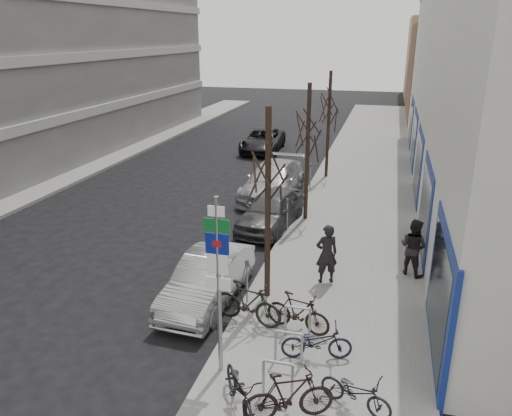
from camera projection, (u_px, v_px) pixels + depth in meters
The scene contains 25 objects.
ground at pixel (125, 358), 11.74m from camera, with size 120.00×120.00×0.00m, color black.
sidewalk_east at pixel (353, 224), 19.74m from camera, with size 5.00×70.00×0.15m, color slate.
sidewalk_west at pixel (20, 194), 23.51m from camera, with size 3.00×70.00×0.15m, color slate.
brick_building_far at pixel (481, 72), 43.72m from camera, with size 12.00×14.00×8.00m, color brown.
tan_building_far at pixel (466, 58), 57.11m from camera, with size 13.00×12.00×9.00m, color #937A5B.
highway_sign_pole at pixel (218, 276), 10.33m from camera, with size 0.55×0.10×4.20m.
bike_rack at pixel (289, 344), 11.15m from camera, with size 0.66×2.26×0.83m.
tree_near at pixel (268, 160), 12.94m from camera, with size 1.80×1.80×5.50m.
tree_mid at pixel (309, 120), 18.87m from camera, with size 1.80×1.80×5.50m.
tree_far at pixel (330, 100), 24.79m from camera, with size 1.80×1.80×5.50m.
meter_front at pixel (247, 277), 13.65m from camera, with size 0.10×0.08×1.27m.
meter_mid at pixel (287, 211), 18.66m from camera, with size 0.10×0.08×1.27m.
meter_back at pixel (310, 174), 23.68m from camera, with size 0.10×0.08×1.27m.
bike_near_left at pixel (240, 386), 9.78m from camera, with size 0.52×1.73×1.06m, color black.
bike_near_right at pixel (289, 396), 9.49m from camera, with size 0.54×1.81×1.10m, color black.
bike_mid_curb at pixel (317, 339), 11.33m from camera, with size 0.49×1.63×0.99m, color black.
bike_mid_inner at pixel (248, 303), 12.71m from camera, with size 0.57×1.91×1.16m, color black.
bike_far_curb at pixel (356, 389), 9.80m from camera, with size 0.46×1.52×0.93m, color black.
bike_far_inner at pixel (298, 312), 12.39m from camera, with size 0.51×1.72×1.04m, color black.
parked_car_front at pixel (208, 279), 13.99m from camera, with size 1.46×4.18×1.38m, color #B2B3B7.
parked_car_mid at pixel (271, 210), 19.41m from camera, with size 1.73×4.29×1.46m, color #48484D.
parked_car_back at pixel (273, 181), 23.03m from camera, with size 2.20×5.42×1.57m, color #B1B1B7.
lane_car at pixel (263, 140), 32.11m from camera, with size 2.34×5.07×1.41m, color black.
pedestrian_near at pixel (327, 254), 14.72m from camera, with size 0.67×0.44×1.83m, color black.
pedestrian_far at pixel (413, 247), 15.23m from camera, with size 0.67×0.45×1.82m, color black.
Camera 1 is at (5.55, -8.78, 7.22)m, focal length 35.00 mm.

